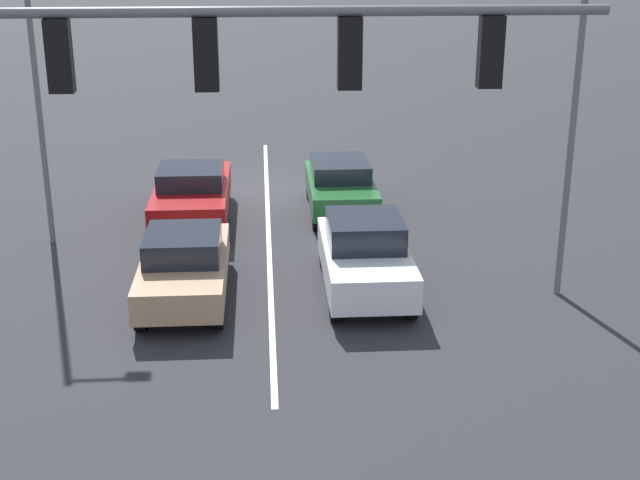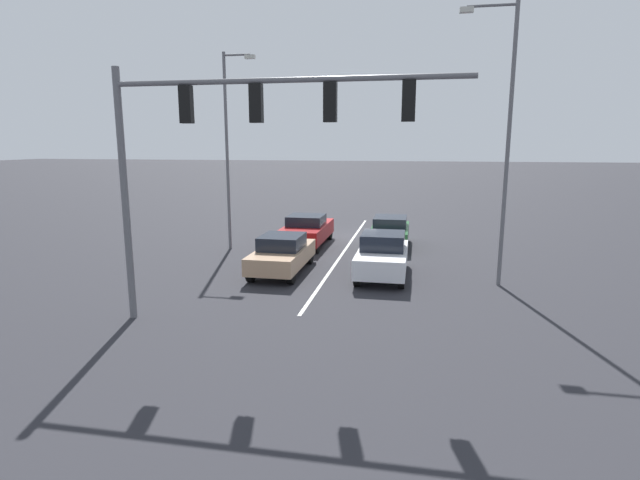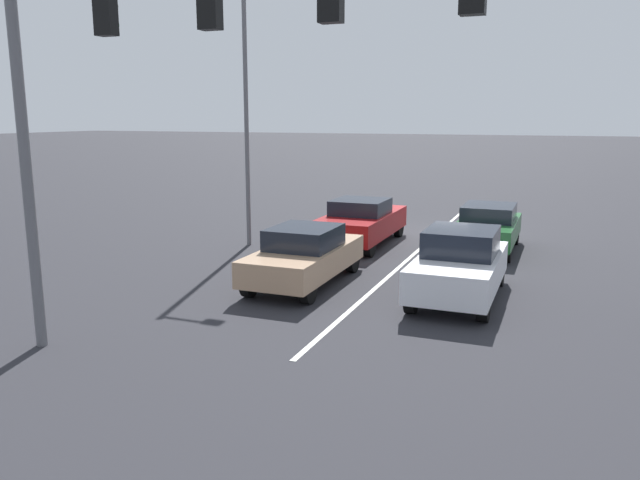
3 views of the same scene
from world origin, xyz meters
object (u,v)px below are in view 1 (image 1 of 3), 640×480
Objects in this scene: car_tan_midlane_front at (184,265)px; street_lamp_right_shoulder at (37,38)px; car_white_leftlane_front at (365,255)px; street_lamp_left_shoulder at (572,42)px; car_maroon_midlane_second at (192,193)px; car_darkgreen_leftlane_second at (341,185)px; traffic_signal_gantry at (155,109)px.

car_tan_midlane_front is 6.67m from street_lamp_right_shoulder.
street_lamp_right_shoulder is at bearing -26.43° from car_white_leftlane_front.
street_lamp_left_shoulder is (-3.95, 0.44, 4.53)m from car_white_leftlane_front.
car_tan_midlane_front is 0.92× the size of car_maroon_midlane_second.
street_lamp_left_shoulder is (-7.80, 0.30, 4.59)m from car_tan_midlane_front.
street_lamp_right_shoulder is at bearing 15.11° from car_darkgreen_leftlane_second.
street_lamp_right_shoulder reaches higher than car_white_leftlane_front.
street_lamp_right_shoulder is at bearing -68.62° from traffic_signal_gantry.
car_tan_midlane_front is 9.06m from street_lamp_left_shoulder.
traffic_signal_gantry is at bearing 72.93° from car_darkgreen_leftlane_second.
street_lamp_right_shoulder is 0.94× the size of street_lamp_left_shoulder.
car_darkgreen_leftlane_second is 0.43× the size of street_lamp_left_shoulder.
street_lamp_right_shoulder is (7.28, 1.96, 4.25)m from car_darkgreen_leftlane_second.
traffic_signal_gantry is at bearing 58.89° from car_white_leftlane_front.
car_tan_midlane_front is at bearing 56.40° from car_darkgreen_leftlane_second.
street_lamp_right_shoulder is at bearing 24.01° from car_maroon_midlane_second.
car_maroon_midlane_second is at bearing -155.99° from street_lamp_right_shoulder.
traffic_signal_gantry is 1.04× the size of street_lamp_right_shoulder.
car_darkgreen_leftlane_second is 8.56m from street_lamp_left_shoulder.
street_lamp_right_shoulder is (7.31, -3.64, 4.21)m from car_white_leftlane_front.
street_lamp_right_shoulder reaches higher than car_maroon_midlane_second.
car_white_leftlane_front is 0.44× the size of traffic_signal_gantry.
car_tan_midlane_front is 1.04× the size of car_white_leftlane_front.
car_darkgreen_leftlane_second is 8.65m from street_lamp_right_shoulder.
car_darkgreen_leftlane_second is 0.45× the size of street_lamp_right_shoulder.
traffic_signal_gantry is at bearing 92.45° from car_maroon_midlane_second.
car_maroon_midlane_second is 0.49× the size of street_lamp_left_shoulder.
car_tan_midlane_front is 5.24m from car_maroon_midlane_second.
car_maroon_midlane_second is 1.15× the size of car_darkgreen_leftlane_second.
car_white_leftlane_front is 6.50m from car_maroon_midlane_second.
car_tan_midlane_front reaches higher than car_darkgreen_leftlane_second.
traffic_signal_gantry is 0.98× the size of street_lamp_left_shoulder.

